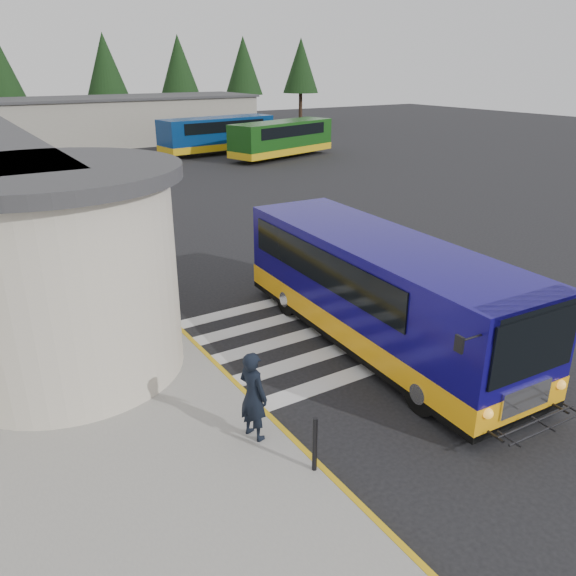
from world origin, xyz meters
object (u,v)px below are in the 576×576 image
bollard (315,444)px  far_bus_a (217,133)px  transit_bus (379,295)px  far_bus_b (282,138)px  pedestrian_a (253,396)px  pedestrian_b (46,363)px

bollard → far_bus_a: (15.65, 36.89, 0.93)m
transit_bus → far_bus_a: size_ratio=1.03×
transit_bus → far_bus_b: 32.07m
bollard → far_bus_a: bearing=67.0°
pedestrian_a → pedestrian_b: pedestrian_a is taller
transit_bus → bollard: bearing=-138.9°
pedestrian_a → pedestrian_b: (-3.09, 3.64, -0.11)m
far_bus_a → pedestrian_a: bearing=148.6°
pedestrian_a → far_bus_a: 38.93m
far_bus_b → bollard: bearing=133.3°
pedestrian_a → far_bus_b: size_ratio=0.19×
pedestrian_b → bollard: (3.53, -5.08, -0.27)m
bollard → far_bus_a: far_bus_a is taller
transit_bus → bollard: 5.64m
transit_bus → pedestrian_a: transit_bus is taller
bollard → far_bus_a: 40.08m
bollard → far_bus_b: size_ratio=0.11×
transit_bus → pedestrian_b: bearing=171.4°
pedestrian_b → far_bus_a: far_bus_a is taller
transit_bus → pedestrian_b: (-7.93, 1.63, -0.41)m
transit_bus → bollard: (-4.40, -3.46, -0.67)m
bollard → pedestrian_b: bearing=124.8°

